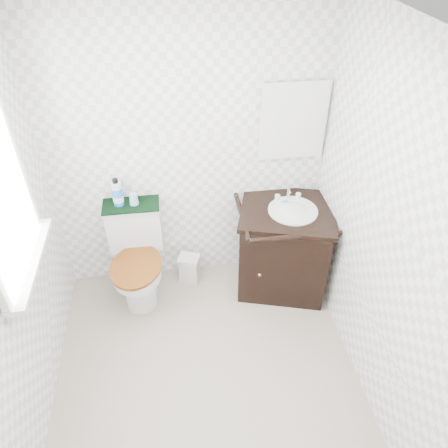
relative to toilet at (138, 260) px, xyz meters
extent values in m
plane|color=#A49A84|center=(0.48, -0.97, -0.37)|extent=(2.40, 2.40, 0.00)
plane|color=white|center=(0.48, -0.97, 2.03)|extent=(2.40, 2.40, 0.00)
plane|color=white|center=(0.48, 0.23, 0.83)|extent=(2.40, 0.00, 2.40)
plane|color=white|center=(-0.62, -0.97, 0.83)|extent=(0.00, 2.40, 2.40)
plane|color=white|center=(1.58, -0.97, 0.83)|extent=(0.00, 2.40, 2.40)
cube|color=silver|center=(1.30, 0.21, 1.08)|extent=(0.50, 0.02, 0.60)
cylinder|color=silver|center=(0.00, -0.15, -0.16)|extent=(0.27, 0.27, 0.42)
cube|color=silver|center=(0.00, 0.10, -0.16)|extent=(0.27, 0.28, 0.42)
cube|color=silver|center=(0.00, 0.12, 0.25)|extent=(0.44, 0.18, 0.40)
cube|color=silver|center=(0.00, 0.12, 0.46)|extent=(0.46, 0.20, 0.03)
cylinder|color=silver|center=(0.00, -0.19, 0.05)|extent=(0.40, 0.40, 0.08)
cylinder|color=brown|center=(0.00, -0.19, 0.10)|extent=(0.47, 0.47, 0.03)
cube|color=black|center=(1.25, -0.06, 0.02)|extent=(0.85, 0.78, 0.78)
cube|color=black|center=(1.25, -0.06, 0.43)|extent=(0.90, 0.83, 0.04)
cylinder|color=silver|center=(1.28, -0.09, 0.46)|extent=(0.40, 0.40, 0.01)
ellipsoid|color=silver|center=(1.28, -0.09, 0.40)|extent=(0.34, 0.34, 0.17)
cylinder|color=silver|center=(1.28, 0.07, 0.50)|extent=(0.02, 0.02, 0.10)
cube|color=silver|center=(0.43, 0.09, -0.25)|extent=(0.20, 0.18, 0.24)
cube|color=silver|center=(0.43, 0.09, -0.12)|extent=(0.22, 0.20, 0.03)
cube|color=black|center=(0.00, 0.12, 0.48)|extent=(0.45, 0.22, 0.02)
cylinder|color=blue|center=(-0.09, 0.13, 0.57)|extent=(0.08, 0.08, 0.15)
cylinder|color=silver|center=(-0.09, 0.13, 0.67)|extent=(0.08, 0.08, 0.05)
cylinder|color=black|center=(-0.09, 0.13, 0.71)|extent=(0.04, 0.04, 0.03)
cone|color=#8CB3E6|center=(0.03, 0.13, 0.54)|extent=(0.07, 0.07, 0.09)
ellipsoid|color=teal|center=(1.25, 0.03, 0.46)|extent=(0.07, 0.04, 0.02)
camera|label=1|loc=(0.35, -2.79, 2.51)|focal=35.00mm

